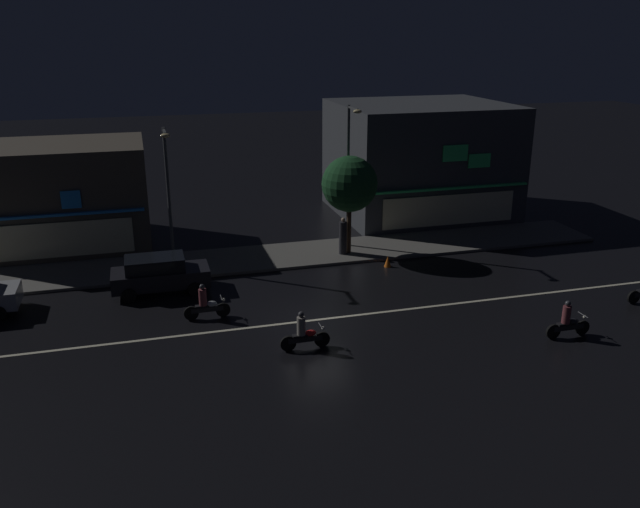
% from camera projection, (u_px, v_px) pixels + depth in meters
% --- Properties ---
extents(ground_plane, '(140.00, 140.00, 0.00)m').
position_uv_depth(ground_plane, '(318.00, 320.00, 26.84)').
color(ground_plane, black).
extents(lane_divider_stripe, '(33.75, 0.16, 0.01)m').
position_uv_depth(lane_divider_stripe, '(318.00, 320.00, 26.84)').
color(lane_divider_stripe, beige).
rests_on(lane_divider_stripe, ground).
extents(sidewalk_far, '(35.53, 3.86, 0.14)m').
position_uv_depth(sidewalk_far, '(277.00, 256.00, 34.10)').
color(sidewalk_far, '#5B5954').
rests_on(sidewalk_far, ground).
extents(storefront_left_block, '(10.29, 9.18, 6.95)m').
position_uv_depth(storefront_left_block, '(419.00, 159.00, 41.56)').
color(storefront_left_block, '#383A3F').
rests_on(storefront_left_block, ground).
extents(storefront_center_block, '(8.84, 6.49, 5.60)m').
position_uv_depth(storefront_center_block, '(62.00, 196.00, 35.15)').
color(storefront_center_block, '#4C443A').
rests_on(storefront_center_block, ground).
extents(streetlamp_west, '(0.44, 1.64, 6.81)m').
position_uv_depth(streetlamp_west, '(168.00, 186.00, 31.21)').
color(streetlamp_west, '#47494C').
rests_on(streetlamp_west, sidewalk_far).
extents(streetlamp_mid, '(0.44, 1.64, 7.50)m').
position_uv_depth(streetlamp_mid, '(349.00, 166.00, 34.05)').
color(streetlamp_mid, '#47494C').
rests_on(streetlamp_mid, sidewalk_far).
extents(pedestrian_on_sidewalk, '(0.41, 0.41, 1.95)m').
position_uv_depth(pedestrian_on_sidewalk, '(343.00, 237.00, 34.04)').
color(pedestrian_on_sidewalk, '#232328').
rests_on(pedestrian_on_sidewalk, sidewalk_far).
extents(street_tree, '(2.87, 2.87, 5.11)m').
position_uv_depth(street_tree, '(350.00, 184.00, 33.34)').
color(street_tree, '#473323').
rests_on(street_tree, sidewalk_far).
extents(parked_car_trailing, '(4.30, 1.98, 1.67)m').
position_uv_depth(parked_car_trailing, '(159.00, 274.00, 29.45)').
color(parked_car_trailing, black).
rests_on(parked_car_trailing, ground).
extents(motorcycle_following, '(1.90, 0.60, 1.52)m').
position_uv_depth(motorcycle_following, '(206.00, 304.00, 26.78)').
color(motorcycle_following, black).
rests_on(motorcycle_following, ground).
extents(motorcycle_opposite_lane, '(1.90, 0.60, 1.52)m').
position_uv_depth(motorcycle_opposite_lane, '(568.00, 322.00, 25.16)').
color(motorcycle_opposite_lane, black).
rests_on(motorcycle_opposite_lane, ground).
extents(motorcycle_trailing_far, '(1.90, 0.60, 1.52)m').
position_uv_depth(motorcycle_trailing_far, '(304.00, 333.00, 24.21)').
color(motorcycle_trailing_far, black).
rests_on(motorcycle_trailing_far, ground).
extents(traffic_cone, '(0.36, 0.36, 0.55)m').
position_uv_depth(traffic_cone, '(388.00, 261.00, 32.75)').
color(traffic_cone, orange).
rests_on(traffic_cone, ground).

